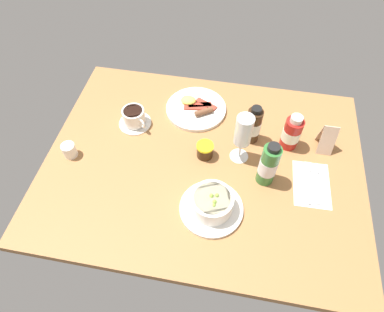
# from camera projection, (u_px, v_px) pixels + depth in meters

# --- Properties ---
(ground_plane) EXTENTS (1.10, 0.84, 0.03)m
(ground_plane) POSITION_uv_depth(u_px,v_px,m) (203.00, 163.00, 1.18)
(ground_plane) COLOR #9E6B3D
(porridge_bowl) EXTENTS (0.20, 0.20, 0.08)m
(porridge_bowl) POSITION_uv_depth(u_px,v_px,m) (212.00, 204.00, 1.02)
(porridge_bowl) COLOR white
(porridge_bowl) RESTS_ON ground_plane
(cutlery_setting) EXTENTS (0.12, 0.18, 0.01)m
(cutlery_setting) POSITION_uv_depth(u_px,v_px,m) (312.00, 183.00, 1.11)
(cutlery_setting) COLOR white
(cutlery_setting) RESTS_ON ground_plane
(coffee_cup) EXTENTS (0.12, 0.12, 0.07)m
(coffee_cup) POSITION_uv_depth(u_px,v_px,m) (134.00, 117.00, 1.24)
(coffee_cup) COLOR white
(coffee_cup) RESTS_ON ground_plane
(creamer_jug) EXTENTS (0.05, 0.06, 0.06)m
(creamer_jug) POSITION_uv_depth(u_px,v_px,m) (69.00, 150.00, 1.16)
(creamer_jug) COLOR white
(creamer_jug) RESTS_ON ground_plane
(wine_glass) EXTENTS (0.07, 0.07, 0.20)m
(wine_glass) POSITION_uv_depth(u_px,v_px,m) (243.00, 132.00, 1.07)
(wine_glass) COLOR white
(wine_glass) RESTS_ON ground_plane
(jam_jar) EXTENTS (0.06, 0.06, 0.06)m
(jam_jar) POSITION_uv_depth(u_px,v_px,m) (205.00, 150.00, 1.16)
(jam_jar) COLOR #341F0E
(jam_jar) RESTS_ON ground_plane
(sauce_bottle_green) EXTENTS (0.06, 0.06, 0.18)m
(sauce_bottle_green) POSITION_uv_depth(u_px,v_px,m) (268.00, 165.00, 1.05)
(sauce_bottle_green) COLOR #337233
(sauce_bottle_green) RESTS_ON ground_plane
(sauce_bottle_red) EXTENTS (0.06, 0.06, 0.14)m
(sauce_bottle_red) POSITION_uv_depth(u_px,v_px,m) (292.00, 133.00, 1.16)
(sauce_bottle_red) COLOR #B21E19
(sauce_bottle_red) RESTS_ON ground_plane
(sauce_bottle_brown) EXTENTS (0.05, 0.05, 0.16)m
(sauce_bottle_brown) POSITION_uv_depth(u_px,v_px,m) (253.00, 125.00, 1.17)
(sauce_bottle_brown) COLOR #382314
(sauce_bottle_brown) RESTS_ON ground_plane
(breakfast_plate) EXTENTS (0.23, 0.23, 0.04)m
(breakfast_plate) POSITION_uv_depth(u_px,v_px,m) (196.00, 108.00, 1.31)
(breakfast_plate) COLOR white
(breakfast_plate) RESTS_ON ground_plane
(menu_card) EXTENTS (0.05, 0.07, 0.11)m
(menu_card) POSITION_uv_depth(u_px,v_px,m) (327.00, 137.00, 1.16)
(menu_card) COLOR tan
(menu_card) RESTS_ON ground_plane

